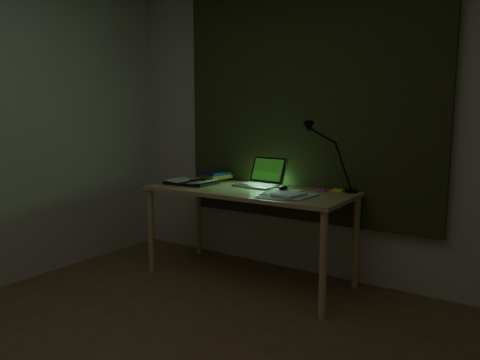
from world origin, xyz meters
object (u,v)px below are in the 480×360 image
(book_stack, at_px, (216,176))
(loose_papers, at_px, (284,194))
(desk, at_px, (248,235))
(laptop, at_px, (257,172))
(desk_lamp, at_px, (352,159))
(open_textbook, at_px, (191,182))

(book_stack, bearing_deg, loose_papers, -20.81)
(desk, xyz_separation_m, laptop, (-0.01, 0.14, 0.49))
(loose_papers, relative_size, desk_lamp, 0.78)
(open_textbook, height_order, desk_lamp, desk_lamp)
(book_stack, bearing_deg, open_textbook, -102.84)
(book_stack, distance_m, desk_lamp, 1.23)
(loose_papers, xyz_separation_m, desk_lamp, (0.36, 0.38, 0.24))
(loose_papers, height_order, desk_lamp, desk_lamp)
(open_textbook, distance_m, loose_papers, 0.92)
(laptop, distance_m, book_stack, 0.49)
(open_textbook, xyz_separation_m, loose_papers, (0.91, -0.06, -0.01))
(desk_lamp, bearing_deg, laptop, -174.57)
(desk, distance_m, open_textbook, 0.67)
(laptop, relative_size, desk_lamp, 0.76)
(open_textbook, height_order, loose_papers, open_textbook)
(book_stack, height_order, loose_papers, book_stack)
(laptop, xyz_separation_m, desk_lamp, (0.74, 0.14, 0.13))
(desk, distance_m, desk_lamp, 0.99)
(open_textbook, bearing_deg, laptop, 15.69)
(book_stack, xyz_separation_m, desk_lamp, (1.21, 0.06, 0.21))
(desk_lamp, bearing_deg, desk, -164.06)
(open_textbook, distance_m, desk_lamp, 1.34)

